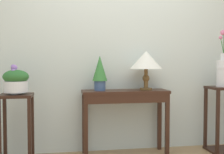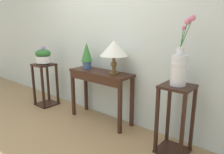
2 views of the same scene
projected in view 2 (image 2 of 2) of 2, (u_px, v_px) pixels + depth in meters
ground_plane at (36, 148)px, 2.57m from camera, size 12.00×12.00×0.01m
back_wall_with_art at (108, 29)px, 3.23m from camera, size 9.00×0.10×2.80m
console_table at (100, 81)px, 3.15m from camera, size 1.03×0.35×0.79m
table_lamp at (114, 49)px, 2.89m from camera, size 0.39×0.39×0.47m
potted_plant_on_console at (87, 54)px, 3.28m from camera, size 0.18×0.18×0.41m
pedestal_stand_left at (46, 85)px, 3.87m from camera, size 0.34×0.34×0.78m
planter_bowl_wide_left at (43, 56)px, 3.74m from camera, size 0.27×0.27×0.32m
pedestal_stand_right at (175, 120)px, 2.40m from camera, size 0.34×0.34×0.82m
flower_vase_tall_right at (179, 66)px, 2.25m from camera, size 0.21×0.19×0.74m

